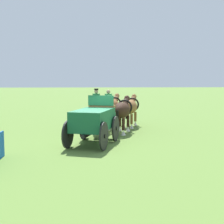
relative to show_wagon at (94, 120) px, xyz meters
The scene contains 6 objects.
ground_plane 1.25m from the show_wagon, 162.04° to the left, with size 220.00×220.00×0.00m, color olive.
show_wagon is the anchor object (origin of this frame).
draft_horse_rear_near 3.69m from the show_wagon, ahead, with size 3.06×1.47×2.24m.
draft_horse_rear_off 3.67m from the show_wagon, 28.28° to the right, with size 3.01×1.56×2.23m.
draft_horse_lead_near 6.24m from the show_wagon, 12.08° to the right, with size 3.02×1.57×2.24m.
draft_horse_lead_off 6.24m from the show_wagon, 24.04° to the right, with size 3.02×1.56×2.21m.
Camera 1 is at (-15.48, 0.01, 3.30)m, focal length 49.63 mm.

